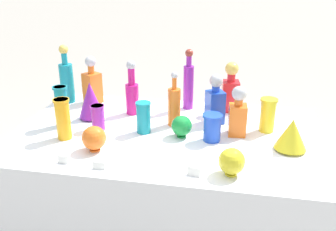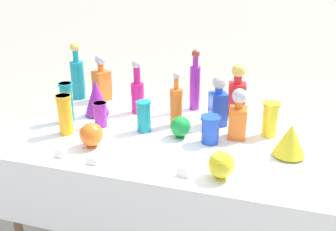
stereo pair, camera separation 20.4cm
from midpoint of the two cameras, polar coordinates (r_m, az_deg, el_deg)
display_table at (r=2.07m, az=2.49°, el=-4.64°), size 1.71×1.04×0.76m
tall_bottle_0 at (r=2.31m, az=-2.17°, el=3.61°), size 0.08×0.08×0.34m
tall_bottle_1 at (r=2.12m, az=3.99°, el=1.50°), size 0.07×0.07×0.32m
tall_bottle_2 at (r=2.36m, az=6.60°, el=4.76°), size 0.06×0.06×0.38m
tall_bottle_3 at (r=2.60m, az=-11.45°, el=5.85°), size 0.09×0.09×0.39m
square_decanter_0 at (r=2.02m, az=13.50°, el=-0.12°), size 0.10×0.10×0.28m
square_decanter_1 at (r=2.35m, az=12.94°, el=3.47°), size 0.12×0.12×0.32m
square_decanter_2 at (r=2.54m, az=-7.84°, el=5.17°), size 0.13×0.13×0.32m
square_decanter_3 at (r=2.16m, az=10.35°, el=1.83°), size 0.13×0.13×0.29m
slender_vase_0 at (r=2.05m, az=-0.89°, el=-0.05°), size 0.08×0.08×0.18m
slender_vase_1 at (r=2.22m, az=-12.66°, el=2.08°), size 0.08×0.08×0.24m
slender_vase_2 at (r=2.14m, az=-7.62°, el=0.22°), size 0.08×0.08×0.14m
slender_vase_3 at (r=2.10m, az=18.04°, el=-0.44°), size 0.09×0.09×0.19m
slender_vase_4 at (r=1.95m, az=9.45°, el=-2.01°), size 0.11×0.11×0.15m
slender_vase_5 at (r=2.06m, az=-12.76°, el=0.23°), size 0.09×0.09×0.22m
fluted_vase_0 at (r=1.91m, az=21.08°, el=-3.58°), size 0.16×0.16×0.17m
fluted_vase_1 at (r=2.29m, az=-8.41°, el=2.73°), size 0.15×0.15×0.22m
round_bowl_0 at (r=2.00m, az=4.83°, el=-1.75°), size 0.11×0.11×0.12m
round_bowl_1 at (r=1.65m, az=11.65°, el=-7.43°), size 0.12×0.12×0.13m
round_bowl_2 at (r=1.91m, az=-8.64°, el=-2.96°), size 0.12×0.12×0.13m
price_tag_left at (r=1.76m, az=-8.38°, el=-7.08°), size 0.06×0.01×0.03m
price_tag_center at (r=1.66m, az=5.80°, el=-8.81°), size 0.06×0.03×0.04m
price_tag_right at (r=1.85m, az=-13.34°, el=-5.81°), size 0.05×0.02×0.04m
cardboard_box_behind_left at (r=3.34m, az=-1.26°, el=-3.70°), size 0.48×0.42×0.42m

